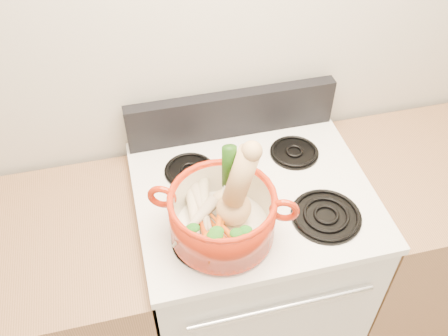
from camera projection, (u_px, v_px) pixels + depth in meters
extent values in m
cube|color=beige|center=(229.00, 43.00, 1.64)|extent=(3.50, 0.02, 2.60)
cube|color=silver|center=(249.00, 273.00, 2.00)|extent=(0.76, 0.65, 0.92)
cube|color=white|center=(254.00, 194.00, 1.66)|extent=(0.78, 0.67, 0.03)
cube|color=black|center=(232.00, 114.00, 1.79)|extent=(0.76, 0.05, 0.18)
cylinder|color=silver|center=(282.00, 307.00, 1.54)|extent=(0.60, 0.02, 0.02)
cylinder|color=black|center=(208.00, 238.00, 1.50)|extent=(0.22, 0.22, 0.02)
cylinder|color=black|center=(326.00, 215.00, 1.57)|extent=(0.22, 0.22, 0.02)
cylinder|color=black|center=(190.00, 170.00, 1.71)|extent=(0.17, 0.17, 0.02)
cylinder|color=black|center=(294.00, 152.00, 1.77)|extent=(0.17, 0.17, 0.02)
cylinder|color=#AC220A|center=(222.00, 215.00, 1.46)|extent=(0.41, 0.41, 0.15)
torus|color=#AC220A|center=(162.00, 197.00, 1.44)|extent=(0.09, 0.05, 0.09)
torus|color=#AC220A|center=(284.00, 210.00, 1.40)|extent=(0.09, 0.05, 0.09)
cylinder|color=silver|center=(229.00, 179.00, 1.43)|extent=(0.05, 0.05, 0.27)
ellipsoid|color=#D8BC85|center=(225.00, 198.00, 1.53)|extent=(0.09, 0.07, 0.05)
cone|color=#F0E8C3|center=(195.00, 219.00, 1.47)|extent=(0.07, 0.25, 0.07)
cone|color=beige|center=(203.00, 213.00, 1.48)|extent=(0.07, 0.20, 0.06)
cone|color=beige|center=(203.00, 210.00, 1.48)|extent=(0.06, 0.21, 0.06)
cone|color=beige|center=(194.00, 222.00, 1.44)|extent=(0.18, 0.15, 0.06)
cone|color=beige|center=(205.00, 206.00, 1.48)|extent=(0.07, 0.20, 0.06)
cone|color=#DC5A0B|center=(222.00, 238.00, 1.44)|extent=(0.08, 0.16, 0.04)
cone|color=#B73509|center=(207.00, 239.00, 1.42)|extent=(0.04, 0.17, 0.05)
cone|color=#CC4B0A|center=(227.00, 233.00, 1.43)|extent=(0.09, 0.16, 0.04)
cone|color=orange|center=(210.00, 234.00, 1.42)|extent=(0.13, 0.10, 0.04)
cone|color=orange|center=(219.00, 227.00, 1.43)|extent=(0.08, 0.16, 0.05)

